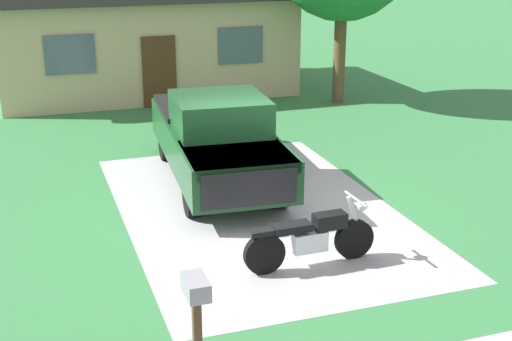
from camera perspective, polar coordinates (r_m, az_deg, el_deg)
name	(u,v)px	position (r m, az deg, el deg)	size (l,w,h in m)	color
ground_plane	(257,210)	(13.40, 0.10, -3.23)	(80.00, 80.00, 0.00)	#347741
driveway_pad	(257,210)	(13.40, 0.10, -3.22)	(4.98, 7.88, 0.01)	#ACACAC
motorcycle	(311,238)	(11.14, 4.50, -5.44)	(2.21, 0.70, 1.09)	black
pickup_truck	(216,136)	(14.78, -3.27, 2.80)	(2.39, 5.75, 1.90)	black
mailbox	(196,300)	(8.36, -4.85, -10.38)	(0.26, 0.48, 1.26)	#4C3823
neighbor_house	(143,35)	(23.54, -9.13, 10.76)	(9.60, 5.60, 3.50)	tan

